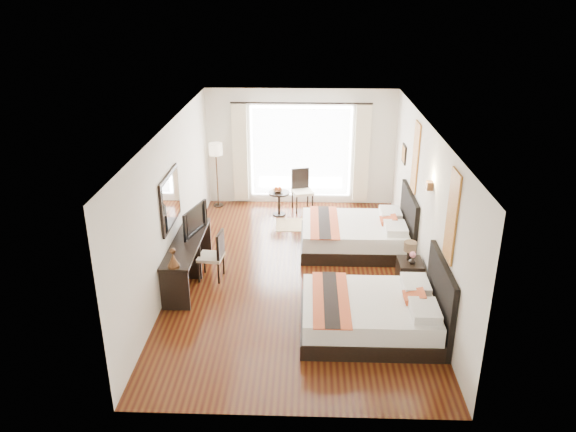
{
  "coord_description": "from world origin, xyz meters",
  "views": [
    {
      "loc": [
        0.15,
        -9.29,
        5.01
      ],
      "look_at": [
        -0.18,
        0.23,
        1.07
      ],
      "focal_mm": 35.0,
      "sensor_mm": 36.0,
      "label": 1
    }
  ],
  "objects_px": {
    "floor_lamp": "(216,153)",
    "television": "(191,219)",
    "nightstand": "(410,274)",
    "vase": "(412,261)",
    "side_table": "(279,204)",
    "window_chair": "(302,198)",
    "fruit_bowl": "(278,191)",
    "table_lamp": "(410,248)",
    "bed_near": "(375,313)",
    "console_desk": "(188,260)",
    "desk_chair": "(212,264)",
    "bed_far": "(358,234)"
  },
  "relations": [
    {
      "from": "nightstand",
      "to": "side_table",
      "type": "distance_m",
      "value": 4.14
    },
    {
      "from": "window_chair",
      "to": "table_lamp",
      "type": "bearing_deg",
      "value": 11.35
    },
    {
      "from": "desk_chair",
      "to": "floor_lamp",
      "type": "distance_m",
      "value": 3.8
    },
    {
      "from": "bed_near",
      "to": "nightstand",
      "type": "relative_size",
      "value": 4.08
    },
    {
      "from": "window_chair",
      "to": "bed_near",
      "type": "bearing_deg",
      "value": -3.79
    },
    {
      "from": "television",
      "to": "side_table",
      "type": "xyz_separation_m",
      "value": [
        1.48,
        2.75,
        -0.73
      ]
    },
    {
      "from": "console_desk",
      "to": "television",
      "type": "xyz_separation_m",
      "value": [
        0.02,
        0.4,
        0.63
      ]
    },
    {
      "from": "side_table",
      "to": "television",
      "type": "bearing_deg",
      "value": -118.38
    },
    {
      "from": "bed_far",
      "to": "television",
      "type": "xyz_separation_m",
      "value": [
        -3.18,
        -0.99,
        0.69
      ]
    },
    {
      "from": "television",
      "to": "fruit_bowl",
      "type": "xyz_separation_m",
      "value": [
        1.45,
        2.76,
        -0.42
      ]
    },
    {
      "from": "table_lamp",
      "to": "floor_lamp",
      "type": "bearing_deg",
      "value": 136.62
    },
    {
      "from": "side_table",
      "to": "bed_far",
      "type": "bearing_deg",
      "value": -45.87
    },
    {
      "from": "console_desk",
      "to": "window_chair",
      "type": "relative_size",
      "value": 2.23
    },
    {
      "from": "nightstand",
      "to": "fruit_bowl",
      "type": "height_order",
      "value": "fruit_bowl"
    },
    {
      "from": "bed_near",
      "to": "vase",
      "type": "distance_m",
      "value": 1.54
    },
    {
      "from": "bed_near",
      "to": "console_desk",
      "type": "height_order",
      "value": "bed_near"
    },
    {
      "from": "desk_chair",
      "to": "fruit_bowl",
      "type": "relative_size",
      "value": 3.99
    },
    {
      "from": "floor_lamp",
      "to": "bed_far",
      "type": "bearing_deg",
      "value": -35.26
    },
    {
      "from": "table_lamp",
      "to": "desk_chair",
      "type": "xyz_separation_m",
      "value": [
        -3.53,
        0.13,
        -0.46
      ]
    },
    {
      "from": "bed_far",
      "to": "table_lamp",
      "type": "xyz_separation_m",
      "value": [
        0.77,
        -1.49,
        0.42
      ]
    },
    {
      "from": "vase",
      "to": "desk_chair",
      "type": "distance_m",
      "value": 3.58
    },
    {
      "from": "bed_far",
      "to": "television",
      "type": "distance_m",
      "value": 3.41
    },
    {
      "from": "nightstand",
      "to": "table_lamp",
      "type": "xyz_separation_m",
      "value": [
        -0.02,
        0.07,
        0.49
      ]
    },
    {
      "from": "bed_far",
      "to": "vase",
      "type": "bearing_deg",
      "value": -64.54
    },
    {
      "from": "console_desk",
      "to": "window_chair",
      "type": "xyz_separation_m",
      "value": [
        2.04,
        3.49,
        -0.08
      ]
    },
    {
      "from": "nightstand",
      "to": "vase",
      "type": "distance_m",
      "value": 0.33
    },
    {
      "from": "table_lamp",
      "to": "fruit_bowl",
      "type": "bearing_deg",
      "value": 127.5
    },
    {
      "from": "floor_lamp",
      "to": "table_lamp",
      "type": "bearing_deg",
      "value": -43.38
    },
    {
      "from": "television",
      "to": "window_chair",
      "type": "relative_size",
      "value": 0.91
    },
    {
      "from": "fruit_bowl",
      "to": "window_chair",
      "type": "relative_size",
      "value": 0.24
    },
    {
      "from": "nightstand",
      "to": "floor_lamp",
      "type": "bearing_deg",
      "value": 136.25
    },
    {
      "from": "nightstand",
      "to": "fruit_bowl",
      "type": "distance_m",
      "value": 4.18
    },
    {
      "from": "vase",
      "to": "window_chair",
      "type": "xyz_separation_m",
      "value": [
        -1.96,
        3.76,
        -0.26
      ]
    },
    {
      "from": "console_desk",
      "to": "side_table",
      "type": "height_order",
      "value": "console_desk"
    },
    {
      "from": "desk_chair",
      "to": "floor_lamp",
      "type": "xyz_separation_m",
      "value": [
        -0.45,
        3.63,
        1.04
      ]
    },
    {
      "from": "bed_far",
      "to": "desk_chair",
      "type": "xyz_separation_m",
      "value": [
        -2.77,
        -1.36,
        -0.04
      ]
    },
    {
      "from": "desk_chair",
      "to": "side_table",
      "type": "relative_size",
      "value": 1.65
    },
    {
      "from": "vase",
      "to": "fruit_bowl",
      "type": "distance_m",
      "value": 4.25
    },
    {
      "from": "side_table",
      "to": "console_desk",
      "type": "bearing_deg",
      "value": -115.57
    },
    {
      "from": "window_chair",
      "to": "fruit_bowl",
      "type": "bearing_deg",
      "value": -75.83
    },
    {
      "from": "table_lamp",
      "to": "window_chair",
      "type": "bearing_deg",
      "value": 118.3
    },
    {
      "from": "window_chair",
      "to": "desk_chair",
      "type": "bearing_deg",
      "value": -41.74
    },
    {
      "from": "bed_near",
      "to": "vase",
      "type": "bearing_deg",
      "value": 59.53
    },
    {
      "from": "nightstand",
      "to": "desk_chair",
      "type": "bearing_deg",
      "value": 176.8
    },
    {
      "from": "television",
      "to": "floor_lamp",
      "type": "height_order",
      "value": "floor_lamp"
    },
    {
      "from": "nightstand",
      "to": "console_desk",
      "type": "height_order",
      "value": "console_desk"
    },
    {
      "from": "vase",
      "to": "side_table",
      "type": "distance_m",
      "value": 4.23
    },
    {
      "from": "floor_lamp",
      "to": "television",
      "type": "bearing_deg",
      "value": -89.49
    },
    {
      "from": "nightstand",
      "to": "television",
      "type": "height_order",
      "value": "television"
    },
    {
      "from": "console_desk",
      "to": "table_lamp",
      "type": "bearing_deg",
      "value": -1.42
    }
  ]
}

